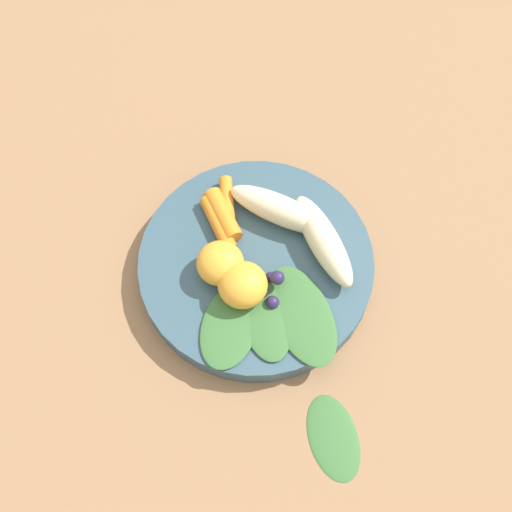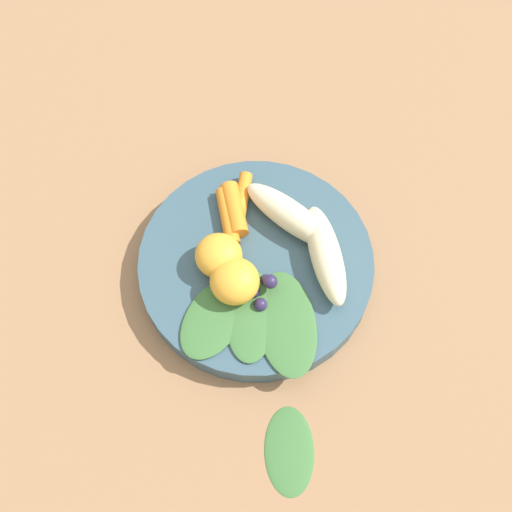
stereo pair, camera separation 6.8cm
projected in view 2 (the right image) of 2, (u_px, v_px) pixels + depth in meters
The scene contains 14 objects.
ground_plane at pixel (256, 271), 0.71m from camera, with size 2.40×2.40×0.00m, color #99704C.
bowl at pixel (256, 265), 0.70m from camera, with size 0.24×0.24×0.03m, color #385666.
banana_peeled_left at pixel (290, 215), 0.69m from camera, with size 0.11×0.03×0.03m, color beige.
banana_peeled_right at pixel (326, 255), 0.67m from camera, with size 0.11×0.03×0.03m, color beige.
orange_segment_near at pixel (235, 281), 0.66m from camera, with size 0.05×0.05×0.04m, color #F4A833.
orange_segment_far at pixel (219, 257), 0.67m from camera, with size 0.05×0.05×0.04m, color #F4A833.
carrot_front at pixel (242, 200), 0.71m from camera, with size 0.01×0.01×0.06m, color orange.
carrot_mid_left at pixel (234, 210), 0.70m from camera, with size 0.02×0.02×0.06m, color orange.
carrot_mid_right at pixel (228, 217), 0.70m from camera, with size 0.02×0.02×0.06m, color orange.
blueberry_pile at pixel (259, 293), 0.66m from camera, with size 0.04×0.04×0.03m.
kale_leaf_left at pixel (214, 318), 0.66m from camera, with size 0.09×0.06×0.01m, color #3D7038.
kale_leaf_right at pixel (251, 316), 0.66m from camera, with size 0.10×0.05×0.01m, color #3D7038.
kale_leaf_rear at pixel (286, 323), 0.65m from camera, with size 0.11×0.06×0.01m, color #3D7038.
kale_leaf_stray at pixel (289, 451), 0.63m from camera, with size 0.08×0.05×0.01m, color #3D7038.
Camera 2 is at (0.03, 0.29, 0.65)m, focal length 46.90 mm.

